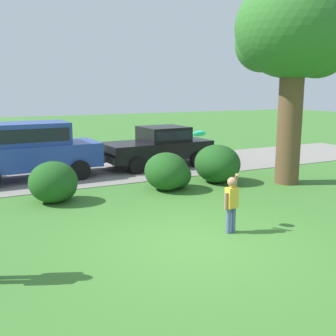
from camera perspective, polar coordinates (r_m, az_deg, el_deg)
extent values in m
plane|color=#3D752D|center=(8.32, 3.98, -10.35)|extent=(80.00, 80.00, 0.00)
cube|color=gray|center=(15.12, -11.04, -0.71)|extent=(28.00, 4.40, 0.02)
cylinder|color=brown|center=(13.63, 16.50, 5.73)|extent=(0.76, 0.76, 3.76)
ellipsoid|color=#33702B|center=(13.70, 17.21, 18.20)|extent=(3.64, 3.64, 3.10)
ellipsoid|color=#33702B|center=(14.35, 20.09, 15.85)|extent=(2.12, 2.12, 2.12)
ellipsoid|color=#33702B|center=(13.96, 12.97, 16.38)|extent=(1.75, 1.75, 1.75)
ellipsoid|color=#1E511C|center=(11.42, -15.64, -1.89)|extent=(1.30, 1.27, 1.12)
ellipsoid|color=#1E511C|center=(11.61, -14.68, -2.47)|extent=(0.88, 0.88, 0.79)
ellipsoid|color=#1E511C|center=(12.35, -0.21, -0.47)|extent=(1.31, 1.46, 1.14)
ellipsoid|color=#1E511C|center=(12.57, 1.23, -1.04)|extent=(0.90, 0.90, 0.81)
ellipsoid|color=#1E511C|center=(13.43, 6.86, 0.60)|extent=(1.44, 1.60, 1.24)
ellipsoid|color=#1E511C|center=(13.81, 7.16, -0.07)|extent=(0.87, 0.87, 0.79)
cube|color=black|center=(16.03, -1.61, 2.59)|extent=(4.29, 2.06, 0.64)
cube|color=black|center=(16.11, -0.64, 4.78)|extent=(1.76, 1.71, 0.56)
cube|color=black|center=(16.11, -0.64, 4.78)|extent=(1.63, 1.72, 0.34)
cylinder|color=black|center=(14.69, -4.32, 0.28)|extent=(0.61, 0.25, 0.60)
cylinder|color=black|center=(16.37, -7.19, 1.34)|extent=(0.61, 0.25, 0.60)
cylinder|color=black|center=(15.97, 4.12, 1.15)|extent=(0.61, 0.25, 0.60)
cylinder|color=black|center=(17.54, 0.67, 2.07)|extent=(0.61, 0.25, 0.60)
cube|color=black|center=(15.17, -8.73, 1.37)|extent=(0.21, 1.75, 0.20)
cube|color=black|center=(17.17, 4.68, 2.58)|extent=(0.21, 1.75, 0.20)
cube|color=#28429E|center=(14.48, -18.56, 1.59)|extent=(4.55, 1.97, 0.80)
cube|color=#28429E|center=(14.39, -18.75, 4.58)|extent=(2.52, 1.69, 0.72)
cube|color=black|center=(14.39, -18.75, 4.58)|extent=(2.32, 1.70, 0.43)
cylinder|color=black|center=(13.97, -12.13, -0.33)|extent=(0.69, 0.24, 0.68)
cylinder|color=black|center=(15.75, -14.09, 0.86)|extent=(0.69, 0.24, 0.68)
cube|color=black|center=(15.07, -9.93, 1.58)|extent=(0.17, 1.75, 0.20)
cylinder|color=#4C608C|center=(8.84, 8.39, -7.25)|extent=(0.10, 0.10, 0.55)
cylinder|color=#4C608C|center=(8.94, 9.04, -7.08)|extent=(0.10, 0.10, 0.55)
cube|color=gold|center=(8.75, 8.81, -4.08)|extent=(0.28, 0.20, 0.44)
sphere|color=#A37556|center=(8.67, 8.88, -1.91)|extent=(0.20, 0.20, 0.20)
cylinder|color=#A37556|center=(8.82, 9.39, -1.84)|extent=(0.18, 0.26, 0.39)
cylinder|color=#A37556|center=(8.65, 8.05, -4.57)|extent=(0.07, 0.07, 0.36)
cylinder|color=#1EB7B2|center=(8.77, 4.37, 4.78)|extent=(0.30, 0.26, 0.18)
cylinder|color=red|center=(8.77, 4.37, 4.80)|extent=(0.16, 0.15, 0.11)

